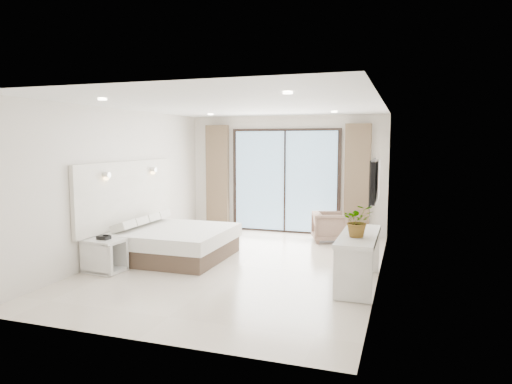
# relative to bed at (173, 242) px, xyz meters

# --- Properties ---
(ground) EXTENTS (6.20, 6.20, 0.00)m
(ground) POSITION_rel_bed_xyz_m (1.33, -0.14, -0.29)
(ground) COLOR beige
(ground) RESTS_ON ground
(room_shell) EXTENTS (4.62, 6.22, 2.72)m
(room_shell) POSITION_rel_bed_xyz_m (1.14, 0.62, 1.29)
(room_shell) COLOR silver
(room_shell) RESTS_ON ground
(bed) EXTENTS (1.95, 1.86, 0.68)m
(bed) POSITION_rel_bed_xyz_m (0.00, 0.00, 0.00)
(bed) COLOR brown
(bed) RESTS_ON ground
(nightstand) EXTENTS (0.63, 0.54, 0.53)m
(nightstand) POSITION_rel_bed_xyz_m (-0.62, -1.15, -0.02)
(nightstand) COLOR silver
(nightstand) RESTS_ON ground
(phone) EXTENTS (0.20, 0.16, 0.06)m
(phone) POSITION_rel_bed_xyz_m (-0.61, -1.17, 0.28)
(phone) COLOR black
(phone) RESTS_ON nightstand
(console_desk) EXTENTS (0.52, 1.68, 0.77)m
(console_desk) POSITION_rel_bed_xyz_m (3.37, -0.58, 0.28)
(console_desk) COLOR silver
(console_desk) RESTS_ON ground
(plant) EXTENTS (0.53, 0.56, 0.36)m
(plant) POSITION_rel_bed_xyz_m (3.37, -0.80, 0.66)
(plant) COLOR #33662D
(plant) RESTS_ON console_desk
(armchair) EXTENTS (0.81, 0.83, 0.69)m
(armchair) POSITION_rel_bed_xyz_m (2.48, 2.26, 0.06)
(armchair) COLOR #836355
(armchair) RESTS_ON ground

